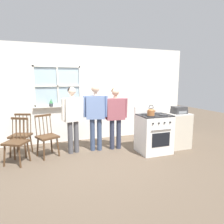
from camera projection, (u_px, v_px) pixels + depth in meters
ground_plane at (99, 155)px, 4.67m from camera, size 16.00×16.00×0.00m
wall_back at (87, 94)px, 5.78m from camera, size 6.40×0.16×2.70m
chair_by_window at (47, 137)px, 4.56m from camera, size 0.55×0.54×0.96m
chair_near_wall at (21, 136)px, 4.66m from camera, size 0.54×0.52×0.96m
chair_center_cluster at (17, 142)px, 4.16m from camera, size 0.56×0.55×0.96m
person_elderly_left at (73, 114)px, 4.70m from camera, size 0.56×0.30×1.58m
person_teen_center at (96, 111)px, 4.87m from camera, size 0.61×0.32×1.64m
person_adult_right at (115, 112)px, 4.99m from camera, size 0.62×0.25×1.56m
stove at (154, 133)px, 4.84m from camera, size 0.75×0.68×1.08m
kettle at (151, 112)px, 4.57m from camera, size 0.21×0.17×0.25m
potted_plant at (51, 104)px, 5.40m from camera, size 0.11×0.11×0.22m
side_counter at (177, 130)px, 5.19m from camera, size 0.55×0.50×0.90m
stereo at (179, 110)px, 5.08m from camera, size 0.34×0.29×0.18m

